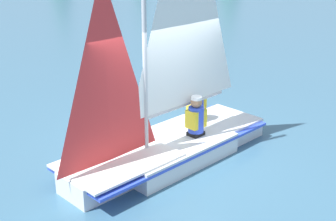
% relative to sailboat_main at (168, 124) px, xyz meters
% --- Properties ---
extents(ground_plane, '(260.00, 260.00, 0.00)m').
position_rel_sailboat_main_xyz_m(ground_plane, '(0.01, 0.01, -0.72)').
color(ground_plane, '#38607A').
extents(sailboat_main, '(3.94, 4.14, 5.21)m').
position_rel_sailboat_main_xyz_m(sailboat_main, '(0.00, 0.00, 0.00)').
color(sailboat_main, silver).
rests_on(sailboat_main, ground_plane).
extents(sailor_helm, '(0.42, 0.43, 1.16)m').
position_rel_sailboat_main_xyz_m(sailor_helm, '(-0.51, -0.27, -0.09)').
color(sailor_helm, black).
rests_on(sailor_helm, ground_plane).
extents(sailor_crew, '(0.42, 0.43, 1.16)m').
position_rel_sailboat_main_xyz_m(sailor_crew, '(-0.52, -1.01, -0.10)').
color(sailor_crew, black).
rests_on(sailor_crew, ground_plane).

